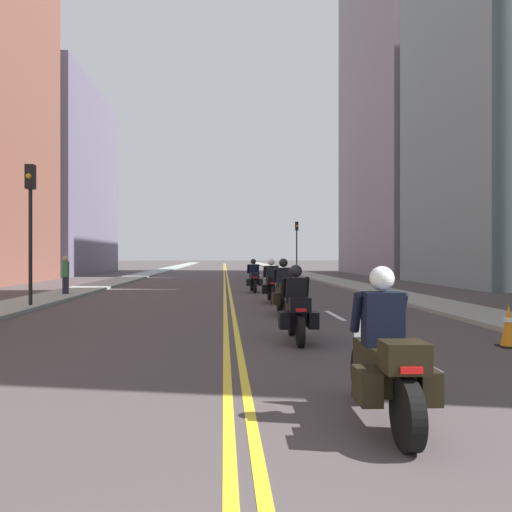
# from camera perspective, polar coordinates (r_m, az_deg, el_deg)

# --- Properties ---
(ground_plane) EXTENTS (264.00, 264.00, 0.00)m
(ground_plane) POSITION_cam_1_polar(r_m,az_deg,el_deg) (48.62, -3.45, -2.00)
(ground_plane) COLOR #463E3F
(sidewalk_left) EXTENTS (2.07, 144.00, 0.12)m
(sidewalk_left) POSITION_cam_1_polar(r_m,az_deg,el_deg) (49.11, -11.83, -1.91)
(sidewalk_left) COLOR #909A94
(sidewalk_left) RESTS_ON ground
(sidewalk_right) EXTENTS (2.07, 144.00, 0.12)m
(sidewalk_right) POSITION_cam_1_polar(r_m,az_deg,el_deg) (49.16, 4.93, -1.91)
(sidewalk_right) COLOR gray
(sidewalk_right) RESTS_ON ground
(centreline_yellow_inner) EXTENTS (0.12, 132.00, 0.01)m
(centreline_yellow_inner) POSITION_cam_1_polar(r_m,az_deg,el_deg) (48.62, -3.59, -2.00)
(centreline_yellow_inner) COLOR yellow
(centreline_yellow_inner) RESTS_ON ground
(centreline_yellow_outer) EXTENTS (0.12, 132.00, 0.01)m
(centreline_yellow_outer) POSITION_cam_1_polar(r_m,az_deg,el_deg) (48.62, -3.31, -2.00)
(centreline_yellow_outer) COLOR yellow
(centreline_yellow_outer) RESTS_ON ground
(lane_dashes_white) EXTENTS (0.14, 56.40, 0.01)m
(lane_dashes_white) POSITION_cam_1_polar(r_m,az_deg,el_deg) (29.81, 2.58, -3.30)
(lane_dashes_white) COLOR silver
(lane_dashes_white) RESTS_ON ground
(building_right_1) EXTENTS (7.65, 12.39, 23.51)m
(building_right_1) POSITION_cam_1_polar(r_m,az_deg,el_deg) (34.92, 25.61, 16.70)
(building_right_1) COLOR gray
(building_right_1) RESTS_ON ground
(building_left_2) EXTENTS (9.48, 18.79, 17.91)m
(building_left_2) POSITION_cam_1_polar(r_m,az_deg,el_deg) (53.37, -22.32, 7.82)
(building_left_2) COLOR slate
(building_left_2) RESTS_ON ground
(building_right_2) EXTENTS (8.83, 18.11, 31.16)m
(building_right_2) POSITION_cam_1_polar(r_m,az_deg,el_deg) (50.65, 16.70, 15.91)
(building_right_2) COLOR gray
(building_right_2) RESTS_ON ground
(motorcycle_0) EXTENTS (0.77, 2.26, 1.64)m
(motorcycle_0) POSITION_cam_1_polar(r_m,az_deg,el_deg) (5.49, 14.26, -11.48)
(motorcycle_0) COLOR black
(motorcycle_0) RESTS_ON ground
(motorcycle_1) EXTENTS (0.77, 2.07, 1.56)m
(motorcycle_1) POSITION_cam_1_polar(r_m,az_deg,el_deg) (10.34, 4.56, -6.10)
(motorcycle_1) COLOR black
(motorcycle_1) RESTS_ON ground
(motorcycle_2) EXTENTS (0.77, 2.20, 1.66)m
(motorcycle_2) POSITION_cam_1_polar(r_m,az_deg,el_deg) (14.97, 3.14, -4.12)
(motorcycle_2) COLOR black
(motorcycle_2) RESTS_ON ground
(motorcycle_3) EXTENTS (0.77, 2.32, 1.64)m
(motorcycle_3) POSITION_cam_1_polar(r_m,az_deg,el_deg) (18.96, 1.75, -3.25)
(motorcycle_3) COLOR black
(motorcycle_3) RESTS_ON ground
(motorcycle_4) EXTENTS (0.78, 2.24, 1.59)m
(motorcycle_4) POSITION_cam_1_polar(r_m,az_deg,el_deg) (24.14, -0.28, -2.55)
(motorcycle_4) COLOR black
(motorcycle_4) RESTS_ON ground
(traffic_cone_0) EXTENTS (0.37, 0.37, 0.82)m
(traffic_cone_0) POSITION_cam_1_polar(r_m,az_deg,el_deg) (10.89, 26.51, -7.02)
(traffic_cone_0) COLOR black
(traffic_cone_0) RESTS_ON ground
(traffic_light_near) EXTENTS (0.28, 0.38, 4.74)m
(traffic_light_near) POSITION_cam_1_polar(r_m,az_deg,el_deg) (18.31, -24.01, 4.82)
(traffic_light_near) COLOR black
(traffic_light_near) RESTS_ON ground
(traffic_light_far) EXTENTS (0.28, 0.38, 4.85)m
(traffic_light_far) POSITION_cam_1_polar(r_m,az_deg,el_deg) (46.67, 4.60, 2.01)
(traffic_light_far) COLOR black
(traffic_light_far) RESTS_ON ground
(pedestrian_0) EXTENTS (0.24, 0.49, 1.73)m
(pedestrian_0) POSITION_cam_1_polar(r_m,az_deg,el_deg) (23.05, -20.60, -2.07)
(pedestrian_0) COLOR #222333
(pedestrian_0) RESTS_ON ground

